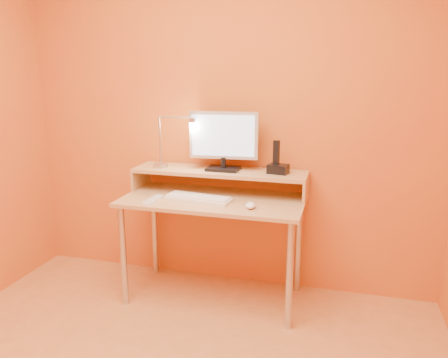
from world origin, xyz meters
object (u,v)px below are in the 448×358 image
(monitor_panel, at_px, (224,135))
(phone_dock, at_px, (278,169))
(remote_control, at_px, (153,200))
(lamp_base, at_px, (161,165))
(mouse, at_px, (250,205))
(keyboard, at_px, (198,199))

(monitor_panel, distance_m, phone_dock, 0.43)
(phone_dock, distance_m, remote_control, 0.84)
(lamp_base, relative_size, mouse, 0.95)
(phone_dock, relative_size, remote_control, 0.66)
(monitor_panel, xyz_separation_m, keyboard, (-0.11, -0.24, -0.39))
(phone_dock, distance_m, keyboard, 0.56)
(keyboard, xyz_separation_m, mouse, (0.36, -0.07, 0.01))
(mouse, bearing_deg, lamp_base, 150.61)
(phone_dock, xyz_separation_m, keyboard, (-0.48, -0.23, -0.18))
(monitor_panel, relative_size, mouse, 4.44)
(monitor_panel, xyz_separation_m, lamp_base, (-0.45, -0.04, -0.23))
(phone_dock, bearing_deg, remote_control, -147.37)
(keyboard, bearing_deg, phone_dock, 33.01)
(lamp_base, bearing_deg, monitor_panel, 5.09)
(monitor_panel, bearing_deg, keyboard, -118.94)
(lamp_base, height_order, keyboard, lamp_base)
(remote_control, bearing_deg, keyboard, 22.26)
(lamp_base, bearing_deg, mouse, -20.73)
(mouse, bearing_deg, monitor_panel, 121.14)
(lamp_base, distance_m, keyboard, 0.43)
(lamp_base, xyz_separation_m, remote_control, (0.07, -0.30, -0.16))
(lamp_base, xyz_separation_m, keyboard, (0.34, -0.20, -0.16))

